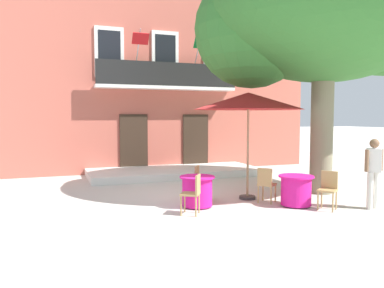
{
  "coord_description": "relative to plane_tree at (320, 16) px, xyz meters",
  "views": [
    {
      "loc": [
        -3.79,
        -9.88,
        2.21
      ],
      "look_at": [
        0.61,
        2.03,
        1.3
      ],
      "focal_mm": 35.76,
      "sensor_mm": 36.0,
      "label": 1
    }
  ],
  "objects": [
    {
      "name": "ground_plane",
      "position": [
        -3.41,
        0.83,
        -5.05
      ],
      "size": [
        120.0,
        120.0,
        0.0
      ],
      "primitive_type": "plane",
      "color": "beige"
    },
    {
      "name": "building_facade",
      "position": [
        -2.86,
        7.81,
        -1.3
      ],
      "size": [
        13.0,
        5.09,
        7.5
      ],
      "color": "#BC5B4C",
      "rests_on": "ground"
    },
    {
      "name": "entrance_step_platform",
      "position": [
        -2.86,
        4.58,
        -4.92
      ],
      "size": [
        6.37,
        2.49,
        0.25
      ],
      "primitive_type": "cube",
      "color": "silver",
      "rests_on": "ground"
    },
    {
      "name": "plane_tree",
      "position": [
        0.0,
        0.0,
        0.0
      ],
      "size": [
        6.83,
        6.0,
        7.19
      ],
      "color": "#7F755B",
      "rests_on": "ground"
    },
    {
      "name": "cafe_table_near_tree",
      "position": [
        -1.55,
        -1.19,
        -4.65
      ],
      "size": [
        0.86,
        0.86,
        0.76
      ],
      "color": "#DB1984",
      "rests_on": "ground"
    },
    {
      "name": "cafe_chair_near_tree_0",
      "position": [
        -2.08,
        -0.65,
        -4.52
      ],
      "size": [
        0.56,
        0.56,
        0.91
      ],
      "color": "tan",
      "rests_on": "ground"
    },
    {
      "name": "cafe_chair_near_tree_1",
      "position": [
        -1.04,
        -1.74,
        -4.52
      ],
      "size": [
        0.56,
        0.56,
        0.91
      ],
      "color": "tan",
      "rests_on": "ground"
    },
    {
      "name": "cafe_table_middle",
      "position": [
        -3.88,
        -0.43,
        -4.65
      ],
      "size": [
        0.86,
        0.86,
        0.76
      ],
      "color": "#DB1984",
      "rests_on": "ground"
    },
    {
      "name": "cafe_chair_middle_0",
      "position": [
        -3.52,
        0.23,
        -4.52
      ],
      "size": [
        0.56,
        0.56,
        0.91
      ],
      "color": "tan",
      "rests_on": "ground"
    },
    {
      "name": "cafe_chair_middle_1",
      "position": [
        -4.23,
        -1.1,
        -4.52
      ],
      "size": [
        0.55,
        0.55,
        0.91
      ],
      "color": "tan",
      "rests_on": "ground"
    },
    {
      "name": "cafe_umbrella",
      "position": [
        -2.29,
        -0.05,
        -2.43
      ],
      "size": [
        2.9,
        2.9,
        2.85
      ],
      "color": "#997A56",
      "rests_on": "ground"
    },
    {
      "name": "pedestrian_near_entrance",
      "position": [
        -0.01,
        -2.09,
        -4.09
      ],
      "size": [
        0.53,
        0.4,
        1.69
      ],
      "color": "silver",
      "rests_on": "ground"
    }
  ]
}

